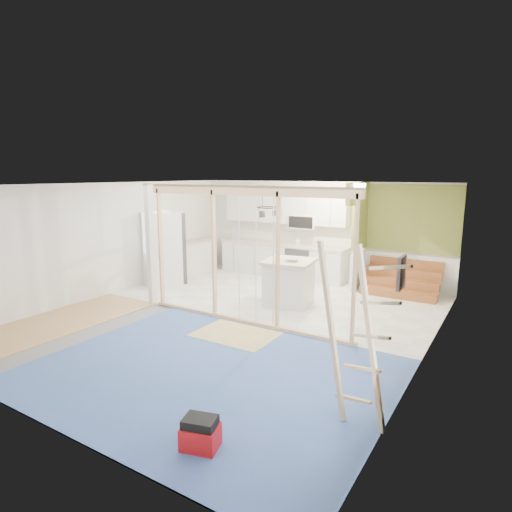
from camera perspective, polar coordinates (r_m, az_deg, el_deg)
The scene contains 17 objects.
room at distance 8.04m, azimuth -3.35°, elevation 0.18°, with size 7.01×8.01×2.61m.
floor_overlays at distance 8.39m, azimuth -2.59°, elevation -8.50°, with size 7.00×8.00×0.03m.
stud_frame at distance 8.15m, azimuth -4.94°, elevation 2.48°, with size 4.66×0.14×2.60m.
base_cabinets at distance 11.82m, azimuth -0.34°, elevation -0.44°, with size 4.45×2.24×0.93m.
upper_cabinets at distance 11.64m, azimuth 4.07°, elevation 6.08°, with size 3.60×0.41×0.85m.
green_partition at distance 10.59m, azimuth 17.55°, elevation 0.33°, with size 2.25×1.51×2.60m.
pot_rack at distance 9.69m, azimuth 1.57°, elevation 6.18°, with size 0.52×0.52×0.72m.
sheathing_panel at distance 4.83m, azimuth 17.52°, elevation -7.67°, with size 0.02×4.00×2.60m, color tan.
electrical_panel at distance 5.31m, azimuth 18.83°, elevation -2.14°, with size 0.04×0.30×0.40m, color #3D3D43.
ceiling_light at distance 9.97m, azimuth 13.50°, elevation 9.15°, with size 0.32×0.32×0.08m, color #FFEABF.
fridge at distance 11.03m, azimuth -12.50°, elevation 0.92°, with size 1.05×1.01×1.86m.
island at distance 9.23m, azimuth 4.41°, elevation -3.57°, with size 1.15×1.15×0.99m.
bowl at distance 9.01m, azimuth 4.87°, elevation -0.47°, with size 0.29×0.29×0.07m, color white.
soap_bottle_a at distance 12.47m, azimuth -3.05°, elevation 3.05°, with size 0.13×0.13×0.33m, color #A3A8B6.
soap_bottle_b at distance 11.46m, azimuth 5.59°, elevation 1.99°, with size 0.09×0.09×0.20m, color silver.
toolbox at distance 4.78m, azimuth -7.43°, elevation -22.51°, with size 0.44×0.37×0.36m.
ladder at distance 4.92m, azimuth 13.16°, elevation -10.25°, with size 1.09×0.20×2.04m.
Camera 1 is at (4.55, -6.46, 2.80)m, focal length 30.00 mm.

